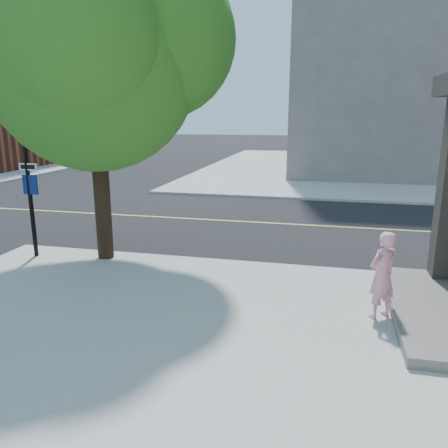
# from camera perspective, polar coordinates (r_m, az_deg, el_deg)

# --- Properties ---
(ground) EXTENTS (140.00, 140.00, 0.00)m
(ground) POSITION_cam_1_polar(r_m,az_deg,el_deg) (13.03, -20.74, -3.30)
(ground) COLOR black
(ground) RESTS_ON ground
(road_ew) EXTENTS (140.00, 9.00, 0.01)m
(road_ew) POSITION_cam_1_polar(r_m,az_deg,el_deg) (16.81, -12.34, 1.10)
(road_ew) COLOR black
(road_ew) RESTS_ON ground
(sidewalk_ne) EXTENTS (29.00, 25.00, 0.12)m
(sidewalk_ne) POSITION_cam_1_polar(r_m,az_deg,el_deg) (32.62, 24.41, 6.45)
(sidewalk_ne) COLOR #AAAAA8
(sidewalk_ne) RESTS_ON ground
(filler_ne) EXTENTS (18.00, 16.00, 14.00)m
(filler_ne) POSITION_cam_1_polar(r_m,az_deg,el_deg) (33.18, 26.43, 18.63)
(filler_ne) COLOR slate
(filler_ne) RESTS_ON sidewalk_ne
(man_on_phone) EXTENTS (0.69, 0.67, 1.60)m
(man_on_phone) POSITION_cam_1_polar(r_m,az_deg,el_deg) (8.31, 19.82, -6.25)
(man_on_phone) COLOR pink
(man_on_phone) RESTS_ON sidewalk_se
(street_tree) EXTENTS (6.07, 5.52, 8.06)m
(street_tree) POSITION_cam_1_polar(r_m,az_deg,el_deg) (11.22, -16.12, 21.95)
(street_tree) COLOR black
(street_tree) RESTS_ON sidewalk_se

